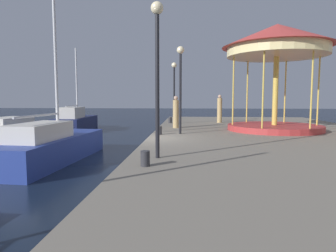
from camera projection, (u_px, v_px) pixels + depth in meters
ground_plane at (148, 155)px, 13.28m from camera, size 120.00×120.00×0.00m
quay_dock at (287, 148)px, 12.83m from camera, size 12.14×29.61×0.80m
sailboat_blue at (50, 146)px, 11.75m from camera, size 2.34×6.38×6.88m
sailboat_navy at (75, 121)px, 23.22m from camera, size 2.21×5.63×6.45m
motorboat_white at (20, 133)px, 16.84m from camera, size 3.12×5.50×1.51m
carousel at (277, 51)px, 15.76m from camera, size 5.78×5.78×5.63m
lamp_post_near_edge at (157, 53)px, 8.45m from camera, size 0.36×0.36×4.44m
lamp_post_mid_promenade at (180, 74)px, 14.31m from camera, size 0.36×0.36×4.21m
lamp_post_far_end at (174, 82)px, 20.24m from camera, size 0.36×0.36×4.15m
bollard_north at (145, 158)px, 7.66m from camera, size 0.24×0.24×0.40m
bollard_south at (170, 120)px, 20.96m from camera, size 0.24×0.24×0.40m
bollard_center at (159, 130)px, 14.29m from camera, size 0.24×0.24×0.40m
person_far_corner at (176, 113)px, 17.42m from camera, size 0.34×0.34×1.87m
person_near_carousel at (220, 109)px, 21.22m from camera, size 0.34×0.34×1.98m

